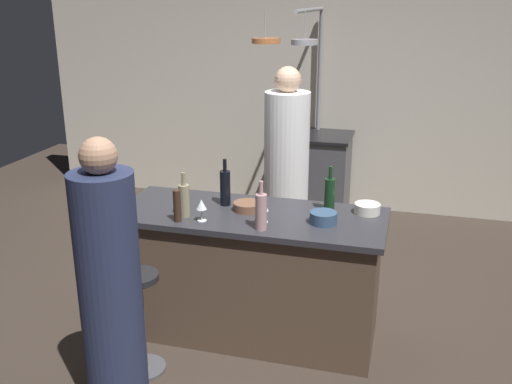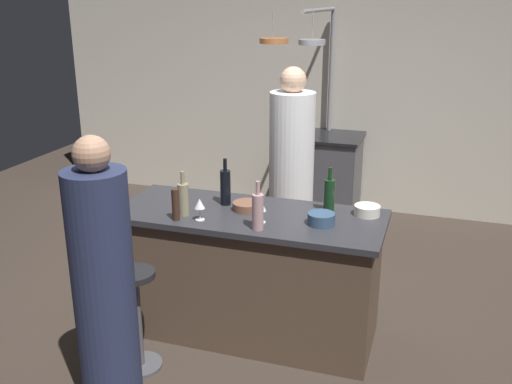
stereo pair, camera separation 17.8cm
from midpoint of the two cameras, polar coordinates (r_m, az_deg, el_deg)
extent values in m
plane|color=#382D26|center=(4.26, -1.78, -13.48)|extent=(9.00, 9.00, 0.00)
cube|color=beige|center=(6.46, 5.65, 9.98)|extent=(6.40, 0.16, 2.60)
cube|color=brown|center=(4.05, -1.84, -8.33)|extent=(1.72, 0.66, 0.86)
cube|color=#2D2D33|center=(3.87, -1.91, -2.38)|extent=(1.80, 0.72, 0.04)
cube|color=#47474C|center=(6.27, 4.76, 1.57)|extent=(0.76, 0.60, 0.86)
cube|color=black|center=(6.15, 4.87, 5.54)|extent=(0.80, 0.64, 0.03)
cylinder|color=white|center=(4.85, 1.93, 0.73)|extent=(0.37, 0.37, 1.55)
sphere|color=#D8AD8C|center=(4.65, 2.05, 10.97)|extent=(0.21, 0.21, 0.21)
cylinder|color=#4C4C51|center=(3.96, -12.29, -16.58)|extent=(0.28, 0.28, 0.02)
cylinder|color=#4C4C51|center=(3.79, -12.63, -12.61)|extent=(0.06, 0.06, 0.62)
cylinder|color=black|center=(3.63, -12.99, -8.17)|extent=(0.26, 0.26, 0.04)
cylinder|color=#262D4C|center=(3.31, -15.59, -10.07)|extent=(0.34, 0.34, 1.43)
sphere|color=tan|center=(3.02, -16.91, 3.40)|extent=(0.19, 0.19, 0.19)
cylinder|color=gray|center=(6.35, 5.34, 7.78)|extent=(0.04, 0.04, 2.15)
cylinder|color=gray|center=(5.59, 4.43, 17.43)|extent=(0.04, 1.31, 0.04)
cylinder|color=#B26638|center=(5.21, -0.02, 14.67)|extent=(0.25, 0.25, 0.04)
cylinder|color=gray|center=(5.17, -0.13, 16.01)|extent=(0.01, 0.01, 0.25)
cylinder|color=gray|center=(5.08, 3.76, 14.51)|extent=(0.23, 0.23, 0.04)
cylinder|color=gray|center=(5.09, 3.82, 15.92)|extent=(0.01, 0.01, 0.25)
cylinder|color=#382319|center=(3.73, -9.13, -1.37)|extent=(0.05, 0.05, 0.21)
cylinder|color=#143319|center=(3.89, 5.96, -0.29)|extent=(0.07, 0.07, 0.22)
cylinder|color=#143319|center=(3.84, 6.03, 1.89)|extent=(0.03, 0.03, 0.08)
cylinder|color=black|center=(3.98, -4.33, 0.37)|extent=(0.07, 0.07, 0.24)
cylinder|color=black|center=(3.93, -4.38, 2.64)|extent=(0.03, 0.03, 0.08)
cylinder|color=#B78C8E|center=(3.56, -0.93, -1.99)|extent=(0.07, 0.07, 0.23)
cylinder|color=#B78C8E|center=(3.50, -0.94, 0.40)|extent=(0.03, 0.03, 0.08)
cylinder|color=gray|center=(3.81, -8.39, -0.87)|extent=(0.07, 0.07, 0.21)
cylinder|color=gray|center=(3.76, -8.50, 1.28)|extent=(0.03, 0.03, 0.08)
cylinder|color=silver|center=(3.75, -6.70, -2.82)|extent=(0.06, 0.06, 0.01)
cylinder|color=silver|center=(3.74, -6.72, -2.24)|extent=(0.01, 0.01, 0.07)
cone|color=silver|center=(3.71, -6.76, -1.23)|extent=(0.07, 0.07, 0.06)
cylinder|color=silver|center=(3.70, -0.66, -2.99)|extent=(0.06, 0.06, 0.01)
cylinder|color=silver|center=(3.69, -0.66, -2.41)|extent=(0.01, 0.01, 0.07)
cone|color=silver|center=(3.66, -0.66, -1.38)|extent=(0.07, 0.07, 0.06)
cylinder|color=brown|center=(3.90, -2.14, -1.43)|extent=(0.19, 0.19, 0.06)
cylinder|color=silver|center=(3.90, 9.62, -1.62)|extent=(0.17, 0.17, 0.07)
cylinder|color=#334C6B|center=(3.69, 5.28, -2.54)|extent=(0.17, 0.17, 0.08)
camera|label=1|loc=(0.09, -91.28, -0.44)|focal=40.66mm
camera|label=2|loc=(0.09, 88.72, 0.44)|focal=40.66mm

